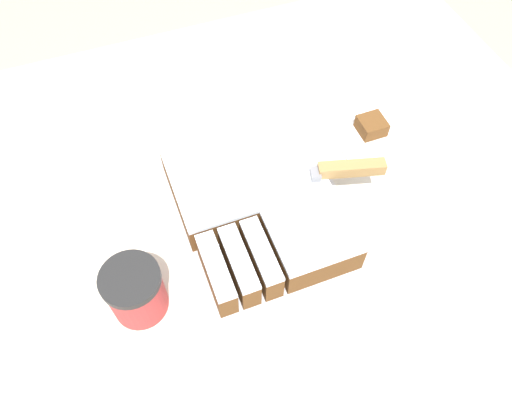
# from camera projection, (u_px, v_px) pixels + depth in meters

# --- Properties ---
(ground_plane) EXTENTS (8.00, 8.00, 0.00)m
(ground_plane) POSITION_uv_depth(u_px,v_px,m) (243.00, 372.00, 1.61)
(ground_plane) COLOR #9E9384
(countertop) EXTENTS (1.40, 1.10, 0.91)m
(countertop) POSITION_uv_depth(u_px,v_px,m) (239.00, 321.00, 1.24)
(countertop) COLOR beige
(countertop) RESTS_ON ground_plane
(cake_board) EXTENTS (0.31, 0.38, 0.01)m
(cake_board) POSITION_uv_depth(u_px,v_px,m) (256.00, 216.00, 0.87)
(cake_board) COLOR silver
(cake_board) RESTS_ON countertop
(cake) EXTENTS (0.25, 0.31, 0.06)m
(cake) POSITION_uv_depth(u_px,v_px,m) (257.00, 202.00, 0.84)
(cake) COLOR brown
(cake) RESTS_ON cake_board
(knife) EXTENTS (0.33, 0.11, 0.02)m
(knife) POSITION_uv_depth(u_px,v_px,m) (329.00, 171.00, 0.83)
(knife) COLOR silver
(knife) RESTS_ON cake
(coffee_cup) EXTENTS (0.09, 0.09, 0.10)m
(coffee_cup) POSITION_uv_depth(u_px,v_px,m) (136.00, 291.00, 0.74)
(coffee_cup) COLOR #B23333
(coffee_cup) RESTS_ON countertop
(paper_napkin) EXTENTS (0.15, 0.15, 0.01)m
(paper_napkin) POSITION_uv_depth(u_px,v_px,m) (370.00, 132.00, 0.98)
(paper_napkin) COLOR white
(paper_napkin) RESTS_ON countertop
(brownie) EXTENTS (0.05, 0.05, 0.03)m
(brownie) POSITION_uv_depth(u_px,v_px,m) (372.00, 126.00, 0.96)
(brownie) COLOR brown
(brownie) RESTS_ON paper_napkin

